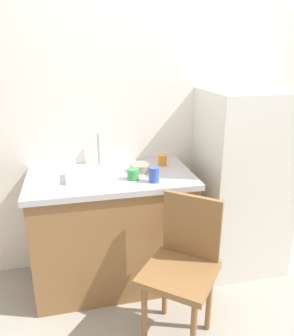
{
  "coord_description": "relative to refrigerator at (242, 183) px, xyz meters",
  "views": [
    {
      "loc": [
        -0.66,
        -1.54,
        1.7
      ],
      "look_at": [
        -0.17,
        0.6,
        0.92
      ],
      "focal_mm": 35.88,
      "sensor_mm": 36.0,
      "label": 1
    }
  ],
  "objects": [
    {
      "name": "chair",
      "position": [
        -0.68,
        -0.62,
        -0.21
      ],
      "size": [
        0.56,
        0.56,
        0.89
      ],
      "rotation": [
        0.0,
        0.0,
        -0.69
      ],
      "color": "olive",
      "rests_on": "ground_plane"
    },
    {
      "name": "cup_blue",
      "position": [
        -0.76,
        -0.2,
        0.21
      ],
      "size": [
        0.07,
        0.07,
        0.1
      ],
      "primitive_type": "cylinder",
      "color": "blue",
      "rests_on": "countertop"
    },
    {
      "name": "back_wall",
      "position": [
        -0.6,
        0.34,
        0.55
      ],
      "size": [
        4.8,
        0.1,
        2.52
      ],
      "primitive_type": "cube",
      "color": "white",
      "rests_on": "ground_plane"
    },
    {
      "name": "cup_orange",
      "position": [
        -0.62,
        0.11,
        0.2
      ],
      "size": [
        0.07,
        0.07,
        0.08
      ],
      "primitive_type": "cylinder",
      "color": "orange",
      "rests_on": "countertop"
    },
    {
      "name": "countertop",
      "position": [
        -1.02,
        -0.01,
        0.13
      ],
      "size": [
        1.15,
        0.64,
        0.04
      ],
      "primitive_type": "cube",
      "color": "#B7B7BC",
      "rests_on": "cabinet_base"
    },
    {
      "name": "faucet",
      "position": [
        -1.08,
        0.24,
        0.28
      ],
      "size": [
        0.02,
        0.02,
        0.25
      ],
      "primitive_type": "cylinder",
      "color": "#B7B7BC",
      "rests_on": "countertop"
    },
    {
      "name": "cup_green",
      "position": [
        -0.88,
        -0.13,
        0.19
      ],
      "size": [
        0.08,
        0.08,
        0.07
      ],
      "primitive_type": "cylinder",
      "color": "green",
      "rests_on": "countertop"
    },
    {
      "name": "terracotta_bowl",
      "position": [
        -0.81,
        0.02,
        0.18
      ],
      "size": [
        0.15,
        0.15,
        0.05
      ],
      "primitive_type": "cylinder",
      "color": "gray",
      "rests_on": "countertop"
    },
    {
      "name": "dish_tray",
      "position": [
        -1.19,
        -0.04,
        0.18
      ],
      "size": [
        0.28,
        0.2,
        0.05
      ],
      "primitive_type": "cube",
      "color": "white",
      "rests_on": "countertop"
    },
    {
      "name": "ground_plane",
      "position": [
        -0.6,
        -0.66,
        -0.71
      ],
      "size": [
        8.0,
        8.0,
        0.0
      ],
      "primitive_type": "plane",
      "color": "#9E998E"
    },
    {
      "name": "cabinet_base",
      "position": [
        -1.02,
        -0.01,
        -0.3
      ],
      "size": [
        1.11,
        0.6,
        0.83
      ],
      "primitive_type": "cube",
      "color": "olive",
      "rests_on": "ground_plane"
    },
    {
      "name": "refrigerator",
      "position": [
        0.0,
        0.0,
        0.0
      ],
      "size": [
        0.64,
        0.57,
        1.42
      ],
      "primitive_type": "cube",
      "color": "silver",
      "rests_on": "ground_plane"
    }
  ]
}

